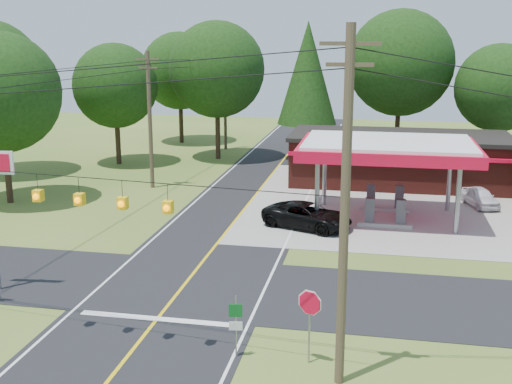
% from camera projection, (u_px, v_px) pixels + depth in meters
% --- Properties ---
extents(ground, '(120.00, 120.00, 0.00)m').
position_uv_depth(ground, '(184.00, 286.00, 29.22)').
color(ground, '#446222').
rests_on(ground, ground).
extents(main_highway, '(8.00, 120.00, 0.02)m').
position_uv_depth(main_highway, '(184.00, 286.00, 29.22)').
color(main_highway, black).
rests_on(main_highway, ground).
extents(cross_road, '(70.00, 7.00, 0.02)m').
position_uv_depth(cross_road, '(184.00, 285.00, 29.21)').
color(cross_road, black).
rests_on(cross_road, ground).
extents(lane_center_yellow, '(0.15, 110.00, 0.00)m').
position_uv_depth(lane_center_yellow, '(184.00, 285.00, 29.21)').
color(lane_center_yellow, yellow).
rests_on(lane_center_yellow, main_highway).
extents(gas_canopy, '(10.60, 7.40, 4.88)m').
position_uv_depth(gas_canopy, '(388.00, 151.00, 38.92)').
color(gas_canopy, gray).
rests_on(gas_canopy, ground).
extents(convenience_store, '(16.40, 7.55, 3.80)m').
position_uv_depth(convenience_store, '(399.00, 159.00, 48.81)').
color(convenience_store, '#5C211A').
rests_on(convenience_store, ground).
extents(utility_pole_near_right, '(1.80, 0.30, 11.50)m').
position_uv_depth(utility_pole_near_right, '(345.00, 208.00, 19.73)').
color(utility_pole_near_right, '#473828').
rests_on(utility_pole_near_right, ground).
extents(utility_pole_far_left, '(1.80, 0.30, 10.00)m').
position_uv_depth(utility_pole_far_left, '(150.00, 118.00, 46.59)').
color(utility_pole_far_left, '#473828').
rests_on(utility_pole_far_left, ground).
extents(utility_pole_north, '(0.30, 0.30, 9.50)m').
position_uv_depth(utility_pole_north, '(225.00, 101.00, 62.62)').
color(utility_pole_north, '#473828').
rests_on(utility_pole_north, ground).
extents(overhead_beacons, '(17.04, 2.04, 1.03)m').
position_uv_depth(overhead_beacons, '(100.00, 181.00, 22.19)').
color(overhead_beacons, black).
rests_on(overhead_beacons, ground).
extents(treeline_backdrop, '(70.27, 51.59, 13.30)m').
position_uv_depth(treeline_backdrop, '(283.00, 82.00, 50.14)').
color(treeline_backdrop, '#332316').
rests_on(treeline_backdrop, ground).
extents(suv_car, '(6.86, 6.86, 1.48)m').
position_uv_depth(suv_car, '(307.00, 216.00, 37.74)').
color(suv_car, black).
rests_on(suv_car, ground).
extents(sedan_car, '(4.57, 4.57, 1.25)m').
position_uv_depth(sedan_car, '(480.00, 197.00, 42.46)').
color(sedan_car, white).
rests_on(sedan_car, ground).
extents(octagonal_stop_sign, '(0.87, 0.40, 2.73)m').
position_uv_depth(octagonal_stop_sign, '(310.00, 308.00, 21.90)').
color(octagonal_stop_sign, gray).
rests_on(octagonal_stop_sign, ground).
extents(route_sign_post, '(0.48, 0.13, 2.33)m').
position_uv_depth(route_sign_post, '(236.00, 321.00, 22.44)').
color(route_sign_post, gray).
rests_on(route_sign_post, ground).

